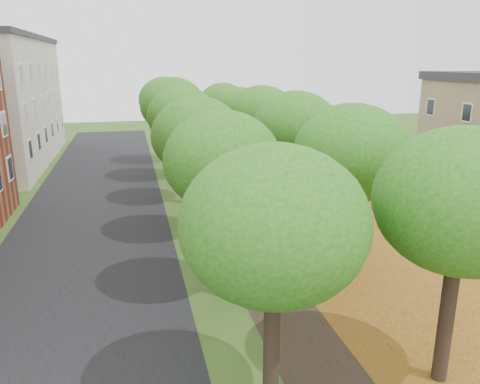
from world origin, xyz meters
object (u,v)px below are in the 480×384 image
car_red (425,192)px  bench (281,274)px  car_grey (413,195)px  car_white (360,169)px  car_silver (439,206)px

car_red → bench: bearing=143.2°
car_red → car_grey: 0.82m
car_grey → car_white: (0.00, 6.75, 0.11)m
bench → car_silver: size_ratio=0.42×
bench → car_grey: 13.51m
bench → car_silver: car_silver is taller
car_white → car_silver: bearing=164.9°
car_silver → car_white: 9.18m
car_silver → car_white: size_ratio=0.76×
car_grey → car_silver: bearing=155.4°
bench → car_red: bearing=-64.3°
car_silver → car_white: car_white is taller
car_silver → car_grey: car_silver is taller
car_silver → car_white: bearing=9.5°
car_silver → car_red: 2.61m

